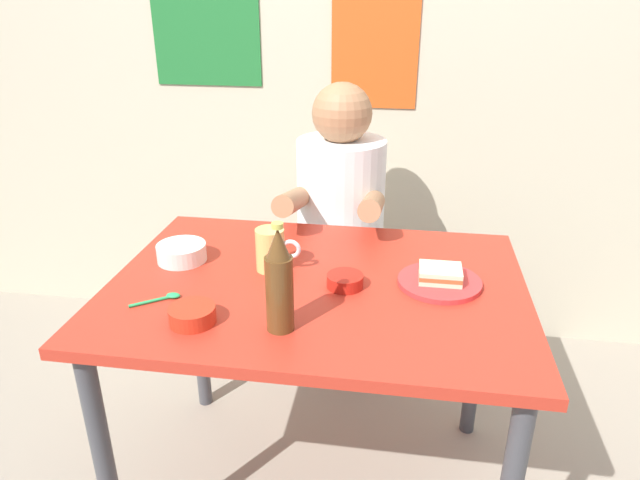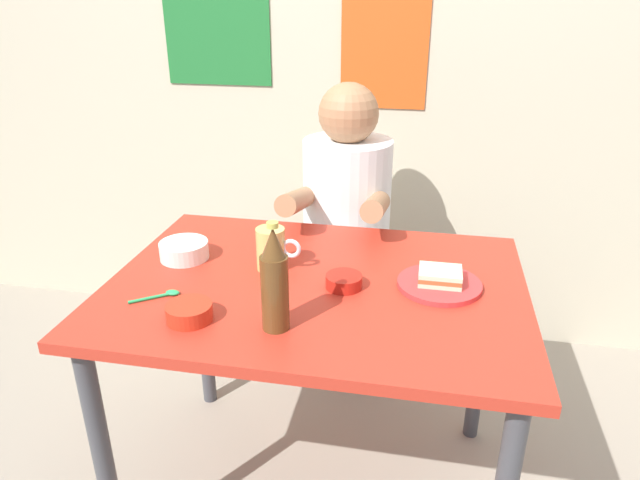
# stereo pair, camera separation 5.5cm
# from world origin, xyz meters

# --- Properties ---
(wall_back) EXTENTS (4.40, 0.09, 2.60)m
(wall_back) POSITION_xyz_m (-0.00, 1.05, 1.30)
(wall_back) COLOR #BCB299
(wall_back) RESTS_ON ground
(dining_table) EXTENTS (1.10, 0.80, 0.74)m
(dining_table) POSITION_xyz_m (0.00, 0.00, 0.65)
(dining_table) COLOR #B72D1E
(dining_table) RESTS_ON ground
(stool) EXTENTS (0.34, 0.34, 0.45)m
(stool) POSITION_xyz_m (-0.01, 0.63, 0.35)
(stool) COLOR #4C4C51
(stool) RESTS_ON ground
(person_seated) EXTENTS (0.33, 0.56, 0.72)m
(person_seated) POSITION_xyz_m (-0.01, 0.62, 0.77)
(person_seated) COLOR white
(person_seated) RESTS_ON stool
(plate_orange) EXTENTS (0.22, 0.22, 0.01)m
(plate_orange) POSITION_xyz_m (0.32, 0.03, 0.75)
(plate_orange) COLOR red
(plate_orange) RESTS_ON dining_table
(sandwich) EXTENTS (0.11, 0.09, 0.04)m
(sandwich) POSITION_xyz_m (0.32, 0.03, 0.77)
(sandwich) COLOR beige
(sandwich) RESTS_ON plate_orange
(beer_mug) EXTENTS (0.13, 0.08, 0.12)m
(beer_mug) POSITION_xyz_m (-0.14, 0.05, 0.80)
(beer_mug) COLOR #D1BC66
(beer_mug) RESTS_ON dining_table
(beer_bottle) EXTENTS (0.06, 0.06, 0.26)m
(beer_bottle) POSITION_xyz_m (-0.05, -0.24, 0.86)
(beer_bottle) COLOR #593819
(beer_bottle) RESTS_ON dining_table
(sauce_bowl_chili) EXTENTS (0.11, 0.11, 0.04)m
(sauce_bowl_chili) POSITION_xyz_m (-0.26, -0.24, 0.76)
(sauce_bowl_chili) COLOR red
(sauce_bowl_chili) RESTS_ON dining_table
(rice_bowl_white) EXTENTS (0.14, 0.14, 0.05)m
(rice_bowl_white) POSITION_xyz_m (-0.40, 0.07, 0.77)
(rice_bowl_white) COLOR silver
(rice_bowl_white) RESTS_ON dining_table
(sambal_bowl_red) EXTENTS (0.10, 0.10, 0.03)m
(sambal_bowl_red) POSITION_xyz_m (0.08, -0.02, 0.76)
(sambal_bowl_red) COLOR #B21E14
(sambal_bowl_red) RESTS_ON dining_table
(spoon) EXTENTS (0.11, 0.08, 0.01)m
(spoon) POSITION_xyz_m (-0.36, -0.15, 0.75)
(spoon) COLOR #26A559
(spoon) RESTS_ON dining_table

